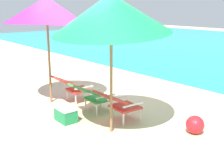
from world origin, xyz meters
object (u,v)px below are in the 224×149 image
object	(u,v)px
beach_umbrella_left	(47,11)
lounge_chair_left	(73,86)
beach_umbrella_right	(111,13)
beach_ball	(195,125)
cooler_box	(66,113)
lounge_chair_center	(92,95)
lounge_chair_right	(118,103)

from	to	relation	value
beach_umbrella_left	lounge_chair_left	bearing A→B (deg)	48.04
beach_umbrella_right	beach_ball	world-z (taller)	beach_umbrella_right
beach_umbrella_right	beach_ball	xyz separation A→B (m)	(1.05, 1.11, -1.98)
lounge_chair_left	cooler_box	xyz separation A→B (m)	(0.91, -0.75, -0.24)
lounge_chair_left	beach_umbrella_right	xyz separation A→B (m)	(1.87, -0.37, 1.75)
lounge_chair_center	beach_umbrella_left	bearing A→B (deg)	-164.03
lounge_chair_center	lounge_chair_left	bearing A→B (deg)	176.81
beach_umbrella_left	beach_umbrella_right	distance (m)	2.23
lounge_chair_center	beach_ball	world-z (taller)	lounge_chair_center
lounge_chair_center	beach_ball	size ratio (longest dim) A/B	2.67
lounge_chair_right	beach_umbrella_right	world-z (taller)	beach_umbrella_right
beach_umbrella_left	beach_umbrella_right	size ratio (longest dim) A/B	1.02
beach_umbrella_right	beach_ball	distance (m)	2.50
lounge_chair_left	beach_ball	bearing A→B (deg)	14.33
lounge_chair_right	beach_umbrella_right	size ratio (longest dim) A/B	0.34
lounge_chair_left	lounge_chair_center	bearing A→B (deg)	-3.19
lounge_chair_left	beach_ball	distance (m)	3.03
lounge_chair_center	beach_umbrella_left	size ratio (longest dim) A/B	0.33
lounge_chair_right	beach_ball	size ratio (longest dim) A/B	2.74
lounge_chair_right	beach_umbrella_right	bearing A→B (deg)	-57.04
beach_umbrella_right	cooler_box	size ratio (longest dim) A/B	5.59
lounge_chair_center	lounge_chair_right	world-z (taller)	same
beach_umbrella_left	beach_ball	size ratio (longest dim) A/B	8.15
beach_ball	cooler_box	xyz separation A→B (m)	(-2.02, -1.50, -0.01)
lounge_chair_center	beach_umbrella_right	bearing A→B (deg)	-17.31
lounge_chair_left	beach_umbrella_left	xyz separation A→B (m)	(-0.35, -0.39, 1.76)
lounge_chair_center	cooler_box	world-z (taller)	lounge_chair_center
beach_umbrella_right	cooler_box	xyz separation A→B (m)	(-0.97, -0.38, -1.99)
lounge_chair_center	cooler_box	distance (m)	0.74
lounge_chair_left	lounge_chair_center	world-z (taller)	same
lounge_chair_right	cooler_box	world-z (taller)	lounge_chair_right
lounge_chair_left	beach_umbrella_left	distance (m)	1.84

